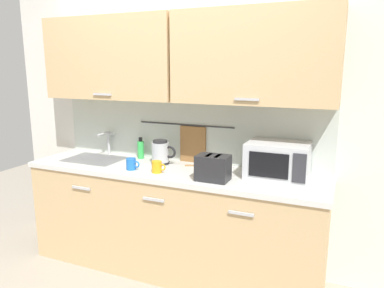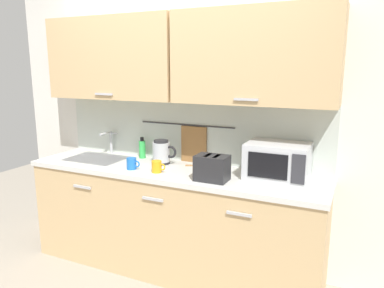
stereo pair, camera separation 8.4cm
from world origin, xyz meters
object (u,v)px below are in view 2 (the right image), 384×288
at_px(toaster, 212,168).
at_px(mug_near_sink, 132,164).
at_px(microwave, 278,161).
at_px(mug_by_kettle, 157,167).
at_px(wooden_spoon, 205,165).
at_px(electric_kettle, 162,152).
at_px(dish_soap_bottle, 142,149).

bearing_deg(toaster, mug_near_sink, 179.71).
relative_size(microwave, mug_by_kettle, 3.83).
xyz_separation_m(toaster, mug_by_kettle, (-0.48, 0.01, -0.05)).
distance_m(microwave, toaster, 0.50).
relative_size(microwave, wooden_spoon, 1.74).
distance_m(microwave, wooden_spoon, 0.64).
xyz_separation_m(electric_kettle, toaster, (0.58, -0.27, -0.01)).
bearing_deg(dish_soap_bottle, electric_kettle, -20.49).
bearing_deg(wooden_spoon, toaster, -60.27).
bearing_deg(electric_kettle, toaster, -24.80).
distance_m(electric_kettle, dish_soap_bottle, 0.28).
xyz_separation_m(microwave, electric_kettle, (-1.01, 0.01, -0.03)).
height_order(dish_soap_bottle, mug_by_kettle, dish_soap_bottle).
bearing_deg(mug_by_kettle, toaster, -1.21).
relative_size(mug_by_kettle, wooden_spoon, 0.45).
xyz_separation_m(microwave, dish_soap_bottle, (-1.27, 0.11, -0.05)).
bearing_deg(dish_soap_bottle, microwave, -4.83).
bearing_deg(mug_by_kettle, electric_kettle, 111.68).
distance_m(mug_near_sink, mug_by_kettle, 0.24).
distance_m(toaster, mug_by_kettle, 0.48).
xyz_separation_m(electric_kettle, dish_soap_bottle, (-0.26, 0.10, -0.01)).
distance_m(microwave, mug_by_kettle, 0.94).
bearing_deg(wooden_spoon, microwave, -7.85).
distance_m(electric_kettle, toaster, 0.64).
height_order(dish_soap_bottle, mug_near_sink, dish_soap_bottle).
xyz_separation_m(microwave, mug_near_sink, (-1.14, -0.25, -0.09)).
relative_size(microwave, electric_kettle, 2.03).
height_order(mug_near_sink, wooden_spoon, mug_near_sink).
bearing_deg(mug_near_sink, electric_kettle, 63.24).
bearing_deg(wooden_spoon, mug_near_sink, -146.58).
bearing_deg(electric_kettle, microwave, -0.54).
xyz_separation_m(mug_by_kettle, wooden_spoon, (0.28, 0.33, -0.04)).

